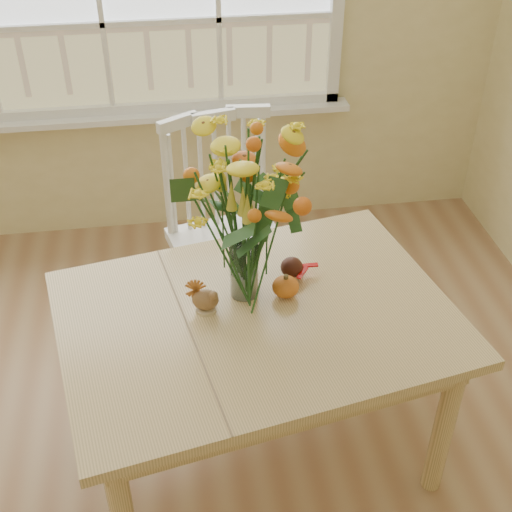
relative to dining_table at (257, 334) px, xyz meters
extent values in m
cube|color=white|center=(-0.49, 1.58, 0.10)|extent=(2.42, 0.12, 0.03)
cube|color=tan|center=(0.00, 0.00, 0.07)|extent=(1.43, 1.14, 0.04)
cube|color=tan|center=(0.00, 0.00, 0.00)|extent=(1.29, 1.00, 0.10)
cylinder|color=tan|center=(-0.61, 0.26, -0.27)|extent=(0.07, 0.07, 0.64)
cylinder|color=tan|center=(0.61, -0.26, -0.27)|extent=(0.07, 0.07, 0.64)
cylinder|color=tan|center=(0.47, 0.46, -0.27)|extent=(0.07, 0.07, 0.64)
cube|color=white|center=(-0.01, 0.67, -0.12)|extent=(0.55, 0.54, 0.05)
cube|color=white|center=(-0.05, 0.84, 0.15)|extent=(0.46, 0.14, 0.53)
cylinder|color=white|center=(-0.15, 0.46, -0.37)|extent=(0.04, 0.04, 0.46)
cylinder|color=white|center=(-0.22, 0.79, -0.37)|extent=(0.04, 0.04, 0.46)
cylinder|color=white|center=(0.20, 0.54, -0.37)|extent=(0.04, 0.04, 0.46)
cylinder|color=white|center=(0.13, 0.87, -0.37)|extent=(0.04, 0.04, 0.46)
cylinder|color=white|center=(-0.03, 0.11, 0.20)|extent=(0.10, 0.10, 0.22)
ellipsoid|color=#C65717|center=(0.11, 0.08, 0.13)|extent=(0.09, 0.09, 0.07)
cylinder|color=#CCB78C|center=(-0.16, 0.04, 0.10)|extent=(0.07, 0.07, 0.01)
ellipsoid|color=brown|center=(-0.16, 0.04, 0.14)|extent=(0.10, 0.08, 0.07)
ellipsoid|color=#38160F|center=(0.15, 0.18, 0.13)|extent=(0.08, 0.08, 0.07)
camera|label=1|loc=(-0.25, -1.69, 1.57)|focal=48.00mm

